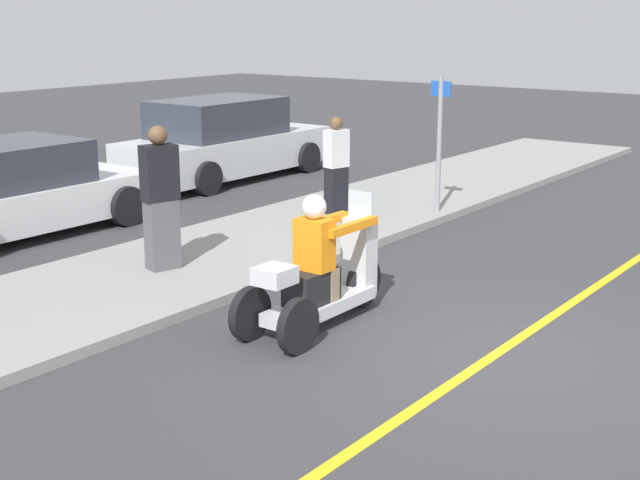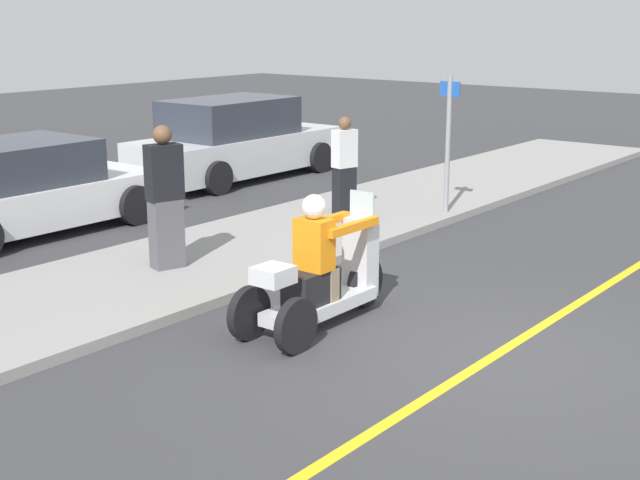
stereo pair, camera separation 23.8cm
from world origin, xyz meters
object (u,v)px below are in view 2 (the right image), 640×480
(parked_car_lot_far, at_px, (21,190))
(street_sign, at_px, (448,139))
(parked_car_lot_left, at_px, (235,141))
(spectator_far_back, at_px, (344,167))
(motorcycle_trike, at_px, (320,279))
(spectator_by_tree, at_px, (165,200))

(parked_car_lot_far, height_order, street_sign, street_sign)
(parked_car_lot_left, bearing_deg, spectator_far_back, -112.83)
(motorcycle_trike, bearing_deg, street_sign, 16.24)
(motorcycle_trike, distance_m, street_sign, 5.56)
(spectator_by_tree, relative_size, parked_car_lot_far, 0.44)
(spectator_far_back, bearing_deg, parked_car_lot_left, 67.17)
(parked_car_lot_left, bearing_deg, motorcycle_trike, -130.76)
(spectator_far_back, height_order, parked_car_lot_left, spectator_far_back)
(parked_car_lot_left, height_order, street_sign, street_sign)
(parked_car_lot_left, xyz_separation_m, parked_car_lot_far, (-5.42, -0.63, -0.09))
(spectator_by_tree, distance_m, parked_car_lot_far, 3.51)
(motorcycle_trike, height_order, parked_car_lot_left, parked_car_lot_left)
(motorcycle_trike, relative_size, spectator_far_back, 1.40)
(motorcycle_trike, height_order, street_sign, street_sign)
(spectator_by_tree, xyz_separation_m, parked_car_lot_far, (0.21, 3.49, -0.33))
(spectator_by_tree, bearing_deg, street_sign, -12.91)
(parked_car_lot_left, height_order, parked_car_lot_far, parked_car_lot_left)
(parked_car_lot_far, bearing_deg, spectator_far_back, -42.26)
(motorcycle_trike, height_order, parked_car_lot_far, motorcycle_trike)
(spectator_by_tree, height_order, parked_car_lot_far, spectator_by_tree)
(spectator_far_back, distance_m, parked_car_lot_left, 4.36)
(parked_car_lot_left, bearing_deg, street_sign, -96.41)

